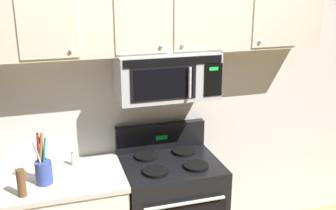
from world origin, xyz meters
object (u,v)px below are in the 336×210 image
at_px(over_range_microwave, 166,75).
at_px(salt_shaker, 74,158).
at_px(pepper_mill, 21,183).
at_px(utensil_crock_blue, 43,170).
at_px(stove_range, 170,210).

height_order(over_range_microwave, salt_shaker, over_range_microwave).
distance_m(salt_shaker, pepper_mill, 0.52).
height_order(utensil_crock_blue, pepper_mill, utensil_crock_blue).
bearing_deg(salt_shaker, utensil_crock_blue, -133.71).
relative_size(utensil_crock_blue, pepper_mill, 2.03).
distance_m(over_range_microwave, utensil_crock_blue, 1.12).
bearing_deg(utensil_crock_blue, stove_range, 4.02).
distance_m(over_range_microwave, pepper_mill, 1.27).
bearing_deg(over_range_microwave, stove_range, -89.86).
bearing_deg(stove_range, over_range_microwave, 90.14).
xyz_separation_m(salt_shaker, pepper_mill, (-0.36, -0.37, 0.04)).
relative_size(salt_shaker, pepper_mill, 0.62).
bearing_deg(salt_shaker, over_range_microwave, -3.70).
bearing_deg(salt_shaker, stove_range, -12.67).
xyz_separation_m(over_range_microwave, utensil_crock_blue, (-0.95, -0.18, -0.57)).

